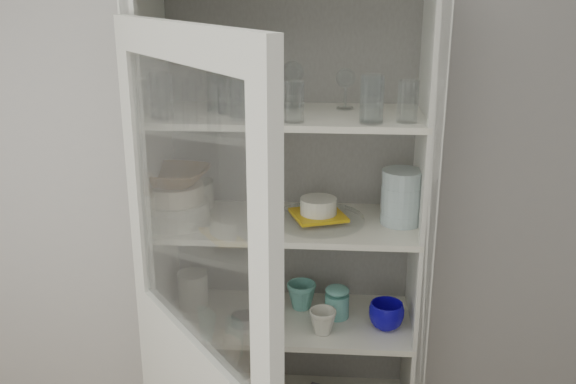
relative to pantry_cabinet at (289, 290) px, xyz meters
The scene contains 30 objects.
wall_back 0.44m from the pantry_cabinet, 140.87° to the left, with size 3.60×0.02×2.60m, color beige.
pantry_cabinet is the anchor object (origin of this frame).
tumbler_0 0.92m from the pantry_cabinet, 154.19° to the right, with size 0.08×0.08×0.15m, color silver.
tumbler_1 0.83m from the pantry_cabinet, 125.13° to the right, with size 0.07×0.07×0.14m, color silver.
tumbler_2 0.82m from the pantry_cabinet, 82.16° to the right, with size 0.07×0.07×0.13m, color silver.
tumbler_3 0.83m from the pantry_cabinet, 123.93° to the right, with size 0.08×0.08×0.15m, color silver.
tumbler_4 0.87m from the pantry_cabinet, 33.67° to the right, with size 0.08×0.08×0.15m, color silver.
tumbler_5 0.87m from the pantry_cabinet, 38.78° to the right, with size 0.08×0.08×0.15m, color silver.
tumbler_6 0.91m from the pantry_cabinet, 27.18° to the right, with size 0.07×0.07×0.14m, color silver.
tumbler_7 0.83m from the pantry_cabinet, 161.81° to the right, with size 0.07×0.07×0.14m, color silver.
tumbler_8 0.82m from the pantry_cabinet, 155.10° to the right, with size 0.07×0.07×0.13m, color silver.
tumbler_9 0.80m from the pantry_cabinet, 117.46° to the right, with size 0.07×0.07×0.14m, color silver.
goblet_0 0.85m from the pantry_cabinet, behind, with size 0.08×0.08×0.18m, color silver, non-canonical shape.
goblet_1 0.84m from the pantry_cabinet, behind, with size 0.08×0.08×0.17m, color silver, non-canonical shape.
goblet_2 0.81m from the pantry_cabinet, 72.68° to the left, with size 0.08×0.08×0.18m, color silver, non-canonical shape.
goblet_3 0.82m from the pantry_cabinet, ahead, with size 0.07×0.07×0.16m, color silver, non-canonical shape.
plate_stack_front 0.55m from the pantry_cabinet, 162.11° to the right, with size 0.24×0.24×0.08m, color beige.
plate_stack_back 0.55m from the pantry_cabinet, behind, with size 0.21×0.21×0.10m, color beige.
cream_bowl 0.61m from the pantry_cabinet, 162.11° to the right, with size 0.20×0.20×0.06m, color beige.
terracotta_bowl 0.65m from the pantry_cabinet, 162.11° to the right, with size 0.24×0.24×0.06m, color brown.
glass_platter 0.36m from the pantry_cabinet, 35.11° to the right, with size 0.34×0.34×0.02m, color silver.
yellow_trivet 0.37m from the pantry_cabinet, 35.11° to the right, with size 0.18×0.18×0.01m, color orange.
white_ramekin 0.41m from the pantry_cabinet, 35.11° to the right, with size 0.13×0.13×0.06m, color beige.
grey_bowl_stack 0.59m from the pantry_cabinet, 10.08° to the right, with size 0.15×0.15×0.20m, color #A6B9B9.
mug_blue 0.40m from the pantry_cabinet, 19.05° to the right, with size 0.13×0.13×0.10m, color #090F9C.
mug_teal 0.05m from the pantry_cabinet, ahead, with size 0.12×0.12×0.11m, color teal.
mug_white 0.23m from the pantry_cabinet, 53.18° to the right, with size 0.10×0.10×0.09m, color beige.
teal_jar 0.20m from the pantry_cabinet, 16.65° to the right, with size 0.09×0.09×0.11m.
measuring_cups 0.22m from the pantry_cabinet, 139.06° to the right, with size 0.09×0.09×0.04m, color #B8B7BF.
white_canister 0.38m from the pantry_cabinet, behind, with size 0.12×0.12×0.14m, color beige.
Camera 1 is at (0.37, -0.94, 2.09)m, focal length 40.00 mm.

